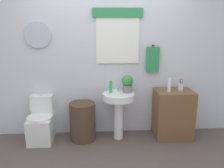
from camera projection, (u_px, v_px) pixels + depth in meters
name	position (u px, v px, depth m)	size (l,w,h in m)	color
back_wall	(106.00, 55.00, 3.74)	(4.40, 0.18, 2.60)	silver
toilet	(42.00, 123.00, 3.67)	(0.38, 0.51, 0.71)	white
laundry_hamper	(83.00, 121.00, 3.68)	(0.41, 0.41, 0.60)	#4C3828
pedestal_sink	(119.00, 105.00, 3.65)	(0.50, 0.50, 0.75)	white
faucet	(118.00, 88.00, 3.70)	(0.03, 0.03, 0.10)	silver
wooden_cabinet	(173.00, 114.00, 3.74)	(0.58, 0.44, 0.78)	brown
soap_bottle	(111.00, 87.00, 3.62)	(0.05, 0.05, 0.19)	green
potted_plant	(127.00, 83.00, 3.63)	(0.18, 0.18, 0.28)	slate
lotion_bottle	(169.00, 85.00, 3.58)	(0.05, 0.05, 0.21)	white
toothbrush_cup	(181.00, 87.00, 3.66)	(0.08, 0.08, 0.19)	silver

